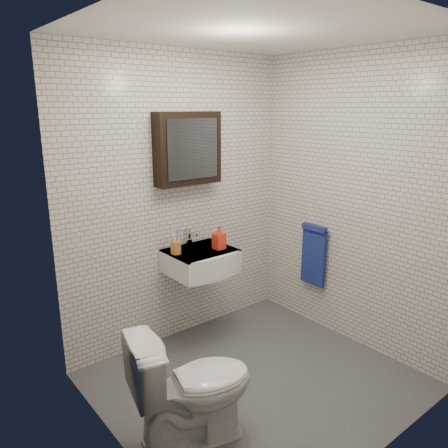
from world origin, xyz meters
The scene contains 9 objects.
ground centered at (0.00, 0.00, 0.01)m, with size 2.20×2.00×0.01m, color #4B4D53.
room_shell centered at (0.00, 0.00, 1.47)m, with size 2.22×2.02×2.51m.
washbasin centered at (0.05, 0.73, 0.76)m, with size 0.55×0.50×0.20m.
faucet centered at (0.05, 0.93, 0.92)m, with size 0.06×0.20×0.15m.
mirror_cabinet centered at (0.05, 0.93, 1.70)m, with size 0.60×0.15×0.60m.
towel_rail centered at (1.04, 0.35, 0.72)m, with size 0.09×0.30×0.58m.
toothbrush_cup centered at (-0.16, 0.82, 0.91)m, with size 0.09×0.09×0.24m.
soap_bottle centered at (0.19, 0.69, 0.95)m, with size 0.09×0.09×0.20m, color #E34917.
toilet centered at (-0.72, -0.19, 0.38)m, with size 0.43×0.75×0.77m, color white.
Camera 1 is at (-2.02, -2.12, 2.04)m, focal length 35.00 mm.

